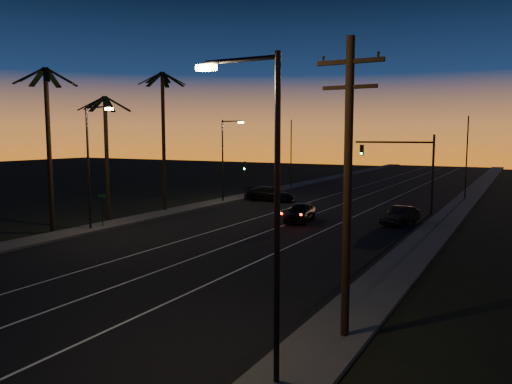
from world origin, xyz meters
The scene contains 21 objects.
road centered at (0.00, 30.00, 0.01)m, with size 20.00×170.00×0.01m, color black.
sidewalk_left centered at (-11.20, 30.00, 0.08)m, with size 2.40×170.00×0.16m, color #323230.
sidewalk_right centered at (11.20, 30.00, 0.08)m, with size 2.40×170.00×0.16m, color #323230.
lane_stripe_left centered at (-3.00, 30.00, 0.02)m, with size 0.12×160.00×0.01m, color silver.
lane_stripe_mid centered at (0.50, 30.00, 0.02)m, with size 0.12×160.00×0.01m, color silver.
lane_stripe_right centered at (4.00, 30.00, 0.02)m, with size 0.12×160.00×0.01m, color silver.
palm_near centered at (-12.60, 18.00, 7.07)m, with size 4.25×4.16×11.53m.
palm_mid centered at (-13.20, 24.00, 6.25)m, with size 4.25×4.16×10.03m.
palm_far centered at (-12.20, 30.00, 7.61)m, with size 4.25×4.16×12.53m.
streetlight_left_near centered at (-10.70, 20.00, 5.32)m, with size 2.55×0.26×9.00m.
streetlight_left_far centered at (-10.69, 38.00, 5.06)m, with size 2.55×0.26×8.50m.
streetlight_right_near centered at (10.70, 6.00, 5.32)m, with size 2.55×0.26×9.00m.
street_sign centered at (-10.80, 21.00, 1.66)m, with size 0.70×0.06×2.60m.
utility_pole centered at (11.60, 10.00, 5.32)m, with size 2.20×0.28×10.00m.
signal_mast centered at (7.14, 39.99, 4.78)m, with size 7.10×0.41×7.00m.
signal_post centered at (-9.50, 39.98, 2.89)m, with size 0.28×0.37×4.20m.
far_pole_left centered at (-11.00, 55.00, 4.50)m, with size 0.14×0.14×9.00m, color black.
far_pole_right centered at (11.00, 52.00, 4.50)m, with size 0.14×0.14×9.00m, color black.
lead_car centered at (0.92, 30.77, 0.77)m, with size 2.46×5.17×1.52m.
right_car centered at (8.26, 33.32, 0.71)m, with size 2.31×4.46×1.40m.
cross_car centered at (-6.98, 40.96, 0.77)m, with size 5.36×2.45×1.52m.
Camera 1 is at (16.72, -5.67, 6.84)m, focal length 35.00 mm.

